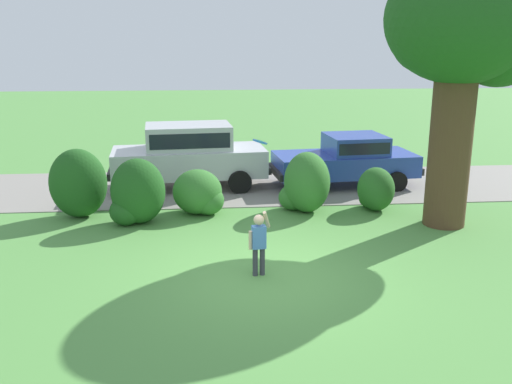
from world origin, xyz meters
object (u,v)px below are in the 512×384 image
(parked_sedan, at_px, (348,158))
(child_thrower, at_px, (259,240))
(oak_tree_large, at_px, (466,34))
(parked_suv, at_px, (189,153))
(frisbee, at_px, (260,142))

(parked_sedan, height_order, child_thrower, parked_sedan)
(oak_tree_large, distance_m, child_thrower, 6.75)
(parked_sedan, bearing_deg, oak_tree_large, -67.05)
(parked_suv, height_order, child_thrower, parked_suv)
(child_thrower, height_order, frisbee, frisbee)
(parked_suv, height_order, frisbee, frisbee)
(oak_tree_large, xyz_separation_m, child_thrower, (-4.89, -2.75, -3.76))
(oak_tree_large, bearing_deg, frisbee, -152.24)
(oak_tree_large, height_order, parked_sedan, oak_tree_large)
(parked_suv, bearing_deg, parked_sedan, -1.56)
(oak_tree_large, relative_size, frisbee, 22.24)
(parked_suv, relative_size, child_thrower, 3.76)
(child_thrower, bearing_deg, frisbee, 79.61)
(frisbee, bearing_deg, oak_tree_large, 27.76)
(parked_sedan, distance_m, frisbee, 7.34)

